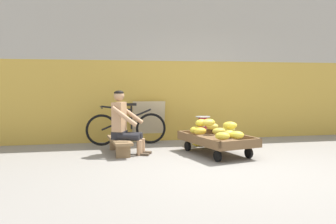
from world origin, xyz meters
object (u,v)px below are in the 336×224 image
at_px(banana_cart, 217,141).
at_px(plastic_crate, 203,138).
at_px(vendor_seated, 124,122).
at_px(low_bench, 119,143).
at_px(weighing_scale, 203,123).
at_px(bicycle_near_left, 126,128).
at_px(sign_board, 149,121).

bearing_deg(banana_cart, plastic_crate, 87.52).
relative_size(banana_cart, vendor_seated, 1.40).
distance_m(low_bench, weighing_scale, 1.84).
distance_m(vendor_seated, plastic_crate, 1.80).
bearing_deg(banana_cart, bicycle_near_left, 137.71).
xyz_separation_m(vendor_seated, sign_board, (0.64, 1.25, -0.13)).
height_order(low_bench, vendor_seated, vendor_seated).
bearing_deg(banana_cart, low_bench, 165.67).
distance_m(plastic_crate, weighing_scale, 0.30).
xyz_separation_m(banana_cart, bicycle_near_left, (-1.48, 1.35, 0.11)).
bearing_deg(sign_board, weighing_scale, -33.56).
distance_m(plastic_crate, bicycle_near_left, 1.58).
xyz_separation_m(low_bench, weighing_scale, (1.74, 0.54, 0.25)).
relative_size(banana_cart, low_bench, 1.43).
relative_size(low_bench, plastic_crate, 3.12).
height_order(vendor_seated, plastic_crate, vendor_seated).
bearing_deg(plastic_crate, vendor_seated, -160.91).
relative_size(banana_cart, weighing_scale, 5.33).
bearing_deg(weighing_scale, plastic_crate, 90.00).
bearing_deg(bicycle_near_left, plastic_crate, -13.91).
bearing_deg(vendor_seated, banana_cart, -13.86).
distance_m(banana_cart, weighing_scale, 0.99).
xyz_separation_m(plastic_crate, bicycle_near_left, (-1.52, 0.38, 0.20)).
bearing_deg(plastic_crate, low_bench, -162.77).
bearing_deg(low_bench, vendor_seated, -23.16).
bearing_deg(weighing_scale, banana_cart, -92.49).
xyz_separation_m(plastic_crate, sign_board, (-1.02, 0.67, 0.29)).
bearing_deg(sign_board, plastic_crate, -33.51).
height_order(low_bench, plastic_crate, plastic_crate).
bearing_deg(banana_cart, sign_board, 120.68).
bearing_deg(weighing_scale, sign_board, 146.44).
height_order(banana_cart, low_bench, banana_cart).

